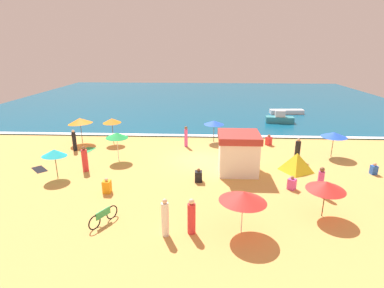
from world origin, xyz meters
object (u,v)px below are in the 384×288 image
Objects in this scene: beachgoer_9 at (74,141)px; small_boat_0 at (287,112)px; beachgoer_2 at (198,176)px; small_boat_1 at (280,119)px; beachgoer_3 at (292,184)px; parked_bicycle at (103,216)px; beachgoer_4 at (374,169)px; beachgoer_11 at (85,160)px; beach_tent at (297,162)px; beach_umbrella_3 at (112,121)px; beachgoer_1 at (186,137)px; beachgoer_0 at (269,140)px; beachgoer_8 at (321,182)px; beachgoer_10 at (298,150)px; beach_umbrella_4 at (214,123)px; beach_umbrella_1 at (243,196)px; lifeguard_cabana at (238,152)px; beachgoer_6 at (107,186)px; beachgoer_12 at (165,218)px; beach_umbrella_2 at (54,153)px; beach_umbrella_7 at (326,186)px; beachgoer_7 at (191,217)px; beach_umbrella_5 at (334,135)px; beach_umbrella_6 at (80,121)px.

beachgoer_9 is 0.42× the size of small_boat_0.
beachgoer_2 is 0.29× the size of small_boat_1.
small_boat_0 is (4.93, 21.27, 0.01)m from beachgoer_3.
parked_bicycle is at bearing -157.32° from beachgoer_3.
beachgoer_4 is 0.46× the size of beachgoer_11.
beach_tent is at bearing 177.35° from beachgoer_4.
beach_tent is at bearing -101.93° from small_boat_0.
beach_umbrella_3 reaches higher than beachgoer_2.
beachgoer_0 is at bearing 6.24° from beachgoer_1.
beachgoer_8 is 1.02× the size of beachgoer_10.
beach_umbrella_1 is at bearing -85.85° from beach_umbrella_4.
beachgoer_1 is 2.10× the size of beachgoer_3.
lifeguard_cabana reaches higher than beachgoer_10.
beachgoer_11 is 21.89m from small_boat_1.
beachgoer_11 reaches higher than parked_bicycle.
beachgoer_12 is (3.98, -4.01, 0.47)m from beachgoer_6.
beach_umbrella_7 is at bearing -14.20° from beach_umbrella_2.
small_boat_0 is (20.94, 14.95, -0.48)m from beachgoer_9.
beachgoer_3 is 7.55m from beachgoer_7.
beach_umbrella_7 is 1.19× the size of beachgoer_8.
beach_umbrella_5 is 1.57× the size of beachgoer_8.
beachgoer_3 is 11.01m from beachgoer_6.
beachgoer_11 is at bearing -154.73° from beachgoer_0.
beach_umbrella_5 is 1.53× the size of beachgoer_9.
beachgoer_8 is (8.31, -8.53, -0.05)m from beachgoer_1.
beach_umbrella_5 reaches higher than beachgoer_9.
beach_umbrella_2 reaches higher than parked_bicycle.
beach_umbrella_1 reaches higher than beachgoer_11.
beachgoer_3 is at bearing 35.81° from beachgoer_12.
beach_umbrella_3 reaches higher than beachgoer_7.
beach_umbrella_2 is at bearing -134.30° from small_boat_0.
parked_bicycle is 0.88× the size of beachgoer_12.
beach_umbrella_6 reaches higher than beachgoer_3.
beachgoer_12 reaches higher than beachgoer_8.
beach_umbrella_1 is at bearing -41.16° from beachgoer_9.
beachgoer_11 is (-14.23, 5.15, -0.86)m from beach_umbrella_7.
beachgoer_7 is 0.95× the size of beachgoer_12.
beach_umbrella_5 is 1.53× the size of beachgoer_11.
beachgoer_1 reaches higher than beachgoer_0.
beachgoer_10 is (16.62, 4.12, -0.95)m from beach_umbrella_2.
beach_umbrella_7 reaches higher than beachgoer_0.
beachgoer_10 is at bearing -101.22° from small_boat_0.
beach_umbrella_6 is 1.60× the size of beachgoer_11.
parked_bicycle is at bearing -145.46° from beach_umbrella_5.
beachgoer_0 is at bearing -108.89° from small_boat_1.
small_boat_0 is at bearing 62.69° from beachgoer_2.
small_boat_0 is (3.53, 21.96, -0.46)m from beachgoer_8.
lifeguard_cabana is 6.95m from beach_umbrella_4.
beach_umbrella_1 is at bearing -143.35° from beachgoer_4.
small_boat_1 is at bearing 83.71° from beachgoer_10.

